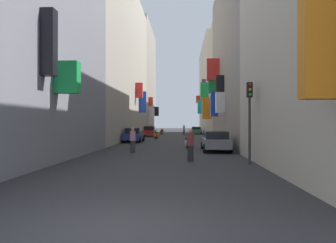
% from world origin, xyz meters
% --- Properties ---
extents(ground_plane, '(140.00, 140.00, 0.00)m').
position_xyz_m(ground_plane, '(0.00, 30.00, 0.00)').
color(ground_plane, '#2D2D30').
extents(building_left_near, '(7.17, 17.58, 16.06)m').
position_xyz_m(building_left_near, '(-7.99, 8.79, 8.03)').
color(building_left_near, gray).
rests_on(building_left_near, ground).
extents(building_left_mid_a, '(7.03, 26.17, 19.81)m').
position_xyz_m(building_left_mid_a, '(-8.00, 30.67, 9.90)').
color(building_left_mid_a, '#B2A899').
rests_on(building_left_mid_a, ground).
extents(building_left_mid_b, '(7.13, 16.25, 21.05)m').
position_xyz_m(building_left_mid_b, '(-7.99, 51.87, 10.51)').
color(building_left_mid_b, '#9E9384').
rests_on(building_left_mid_b, ground).
extents(building_right_mid_a, '(7.28, 17.30, 16.49)m').
position_xyz_m(building_right_mid_a, '(7.99, 22.13, 8.24)').
color(building_right_mid_a, gray).
rests_on(building_right_mid_a, ground).
extents(building_right_mid_b, '(7.20, 9.27, 14.91)m').
position_xyz_m(building_right_mid_b, '(7.98, 35.40, 7.45)').
color(building_right_mid_b, '#BCB29E').
rests_on(building_right_mid_b, ground).
extents(building_right_mid_c, '(6.88, 19.96, 16.97)m').
position_xyz_m(building_right_mid_c, '(7.99, 50.02, 8.48)').
color(building_right_mid_c, '#BCB29E').
rests_on(building_right_mid_c, ground).
extents(parked_car_red, '(1.96, 3.94, 1.52)m').
position_xyz_m(parked_car_red, '(-3.81, 37.83, 0.79)').
color(parked_car_red, '#B21E1E').
rests_on(parked_car_red, ground).
extents(parked_car_grey, '(1.95, 4.03, 1.45)m').
position_xyz_m(parked_car_grey, '(3.64, 15.41, 0.76)').
color(parked_car_grey, slate).
rests_on(parked_car_grey, ground).
extents(parked_car_green, '(1.98, 4.35, 1.31)m').
position_xyz_m(parked_car_green, '(3.66, 47.18, 0.71)').
color(parked_car_green, '#236638').
rests_on(parked_car_green, ground).
extents(parked_car_blue, '(1.89, 4.13, 1.49)m').
position_xyz_m(parked_car_blue, '(-3.97, 24.99, 0.78)').
color(parked_car_blue, navy).
rests_on(parked_car_blue, ground).
extents(scooter_silver, '(0.52, 1.82, 1.13)m').
position_xyz_m(scooter_silver, '(1.67, 17.90, 0.46)').
color(scooter_silver, '#ADADB2').
rests_on(scooter_silver, ground).
extents(scooter_red, '(0.59, 1.91, 1.13)m').
position_xyz_m(scooter_red, '(-2.52, 45.92, 0.46)').
color(scooter_red, red).
rests_on(scooter_red, ground).
extents(scooter_orange, '(0.73, 1.94, 1.13)m').
position_xyz_m(scooter_orange, '(-2.17, 31.14, 0.46)').
color(scooter_orange, orange).
rests_on(scooter_orange, ground).
extents(pedestrian_crossing, '(0.54, 0.54, 1.71)m').
position_xyz_m(pedestrian_crossing, '(1.43, 41.90, 0.85)').
color(pedestrian_crossing, '#333333').
rests_on(pedestrian_crossing, ground).
extents(pedestrian_near_left, '(0.52, 0.52, 1.74)m').
position_xyz_m(pedestrian_near_left, '(-2.13, 13.95, 0.87)').
color(pedestrian_near_left, '#3B3B3B').
rests_on(pedestrian_near_left, ground).
extents(pedestrian_near_right, '(0.39, 0.39, 1.73)m').
position_xyz_m(pedestrian_near_right, '(1.69, 9.94, 0.87)').
color(pedestrian_near_right, '#262626').
rests_on(pedestrian_near_right, ground).
extents(traffic_light_near_corner, '(0.26, 0.34, 4.07)m').
position_xyz_m(traffic_light_near_corner, '(4.60, 9.00, 2.79)').
color(traffic_light_near_corner, '#2D2D2D').
rests_on(traffic_light_near_corner, ground).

